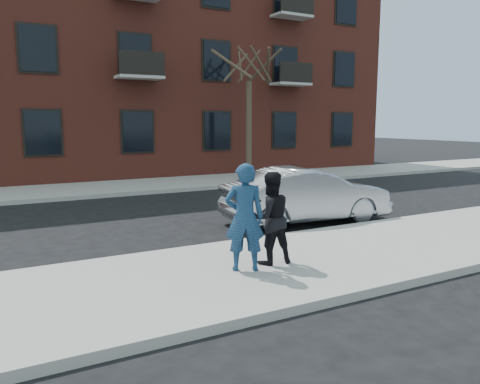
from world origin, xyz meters
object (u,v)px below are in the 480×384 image
street_tree (249,53)px  man_peacoat (270,218)px  silver_sedan (307,195)px  man_hoodie (244,217)px

street_tree → man_peacoat: (-5.92, -11.16, -4.55)m
silver_sedan → man_hoodie: (-3.58, -3.08, 0.33)m
man_hoodie → man_peacoat: 0.61m
street_tree → silver_sedan: (-2.93, -8.22, -4.79)m
silver_sedan → man_hoodie: 4.73m
street_tree → man_peacoat: size_ratio=4.14×
street_tree → silver_sedan: size_ratio=1.54×
silver_sedan → street_tree: bearing=-14.2°
street_tree → man_peacoat: 13.43m
man_hoodie → street_tree: bearing=-96.0°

